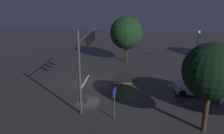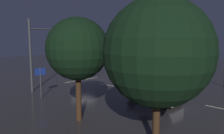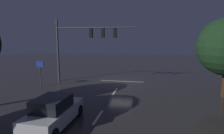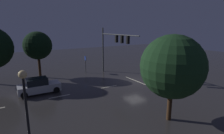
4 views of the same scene
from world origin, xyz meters
The scene contains 7 objects.
ground_plane centered at (0.00, 0.00, 0.00)m, with size 80.00×80.00×0.00m, color #2D2B2B.
traffic_signal_assembly centered at (3.97, 0.89, 4.85)m, with size 8.90×0.47×6.97m.
lane_dash_far centered at (0.00, 4.00, 0.00)m, with size 2.20×0.16×0.01m, color beige.
lane_dash_mid centered at (0.00, 10.00, 0.00)m, with size 2.20×0.16×0.01m, color beige.
stop_bar centered at (0.00, -0.29, 0.00)m, with size 5.00×0.16×0.01m, color beige.
car_approaching centered at (2.11, 11.60, 0.80)m, with size 1.98×4.40×1.70m.
route_sign centered at (7.76, 3.71, 1.92)m, with size 0.90×0.22×2.67m.
Camera 3 is at (-3.03, 20.87, 4.87)m, focal length 30.38 mm.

